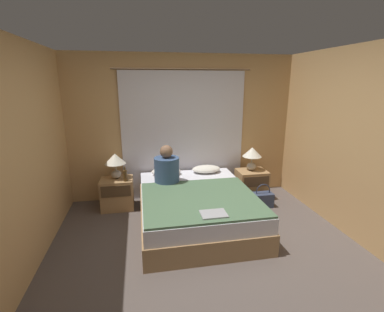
{
  "coord_description": "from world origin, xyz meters",
  "views": [
    {
      "loc": [
        -0.76,
        -2.83,
        2.04
      ],
      "look_at": [
        0.0,
        1.16,
        0.95
      ],
      "focal_mm": 26.0,
      "sensor_mm": 36.0,
      "label": 1
    }
  ],
  "objects_px": {
    "bed": "(196,207)",
    "nightstand_left": "(117,193)",
    "handbag_on_floor": "(263,199)",
    "lamp_left": "(115,161)",
    "beer_bottle_on_left_stand": "(125,175)",
    "nightstand_right": "(251,184)",
    "laptop_on_bed": "(214,214)",
    "lamp_right": "(252,154)",
    "pillow_right": "(206,169)",
    "person_left_in_bed": "(167,168)",
    "pillow_left": "(166,171)"
  },
  "relations": [
    {
      "from": "nightstand_left",
      "to": "beer_bottle_on_left_stand",
      "type": "distance_m",
      "value": 0.4
    },
    {
      "from": "nightstand_right",
      "to": "pillow_left",
      "type": "xyz_separation_m",
      "value": [
        -1.52,
        0.09,
        0.3
      ]
    },
    {
      "from": "nightstand_right",
      "to": "lamp_left",
      "type": "relative_size",
      "value": 1.25
    },
    {
      "from": "bed",
      "to": "pillow_right",
      "type": "height_order",
      "value": "pillow_right"
    },
    {
      "from": "beer_bottle_on_left_stand",
      "to": "handbag_on_floor",
      "type": "relative_size",
      "value": 0.59
    },
    {
      "from": "nightstand_left",
      "to": "person_left_in_bed",
      "type": "distance_m",
      "value": 0.98
    },
    {
      "from": "bed",
      "to": "pillow_left",
      "type": "height_order",
      "value": "pillow_left"
    },
    {
      "from": "bed",
      "to": "nightstand_left",
      "type": "distance_m",
      "value": 1.38
    },
    {
      "from": "nightstand_left",
      "to": "lamp_left",
      "type": "height_order",
      "value": "lamp_left"
    },
    {
      "from": "pillow_left",
      "to": "beer_bottle_on_left_stand",
      "type": "relative_size",
      "value": 2.09
    },
    {
      "from": "laptop_on_bed",
      "to": "lamp_right",
      "type": "bearing_deg",
      "value": 54.72
    },
    {
      "from": "bed",
      "to": "laptop_on_bed",
      "type": "relative_size",
      "value": 6.7
    },
    {
      "from": "nightstand_right",
      "to": "lamp_left",
      "type": "distance_m",
      "value": 2.41
    },
    {
      "from": "nightstand_left",
      "to": "lamp_left",
      "type": "bearing_deg",
      "value": 90.0
    },
    {
      "from": "nightstand_left",
      "to": "beer_bottle_on_left_stand",
      "type": "height_order",
      "value": "beer_bottle_on_left_stand"
    },
    {
      "from": "lamp_left",
      "to": "person_left_in_bed",
      "type": "height_order",
      "value": "person_left_in_bed"
    },
    {
      "from": "nightstand_left",
      "to": "handbag_on_floor",
      "type": "height_order",
      "value": "nightstand_left"
    },
    {
      "from": "lamp_right",
      "to": "laptop_on_bed",
      "type": "height_order",
      "value": "lamp_right"
    },
    {
      "from": "handbag_on_floor",
      "to": "nightstand_right",
      "type": "bearing_deg",
      "value": 95.29
    },
    {
      "from": "beer_bottle_on_left_stand",
      "to": "bed",
      "type": "bearing_deg",
      "value": -30.96
    },
    {
      "from": "nightstand_left",
      "to": "handbag_on_floor",
      "type": "distance_m",
      "value": 2.42
    },
    {
      "from": "nightstand_right",
      "to": "person_left_in_bed",
      "type": "height_order",
      "value": "person_left_in_bed"
    },
    {
      "from": "lamp_right",
      "to": "pillow_right",
      "type": "height_order",
      "value": "lamp_right"
    },
    {
      "from": "pillow_right",
      "to": "handbag_on_floor",
      "type": "xyz_separation_m",
      "value": [
        0.86,
        -0.49,
        -0.43
      ]
    },
    {
      "from": "bed",
      "to": "lamp_left",
      "type": "height_order",
      "value": "lamp_left"
    },
    {
      "from": "pillow_left",
      "to": "laptop_on_bed",
      "type": "xyz_separation_m",
      "value": [
        0.4,
        -1.63,
        -0.02
      ]
    },
    {
      "from": "handbag_on_floor",
      "to": "nightstand_left",
      "type": "bearing_deg",
      "value": 170.32
    },
    {
      "from": "bed",
      "to": "laptop_on_bed",
      "type": "bearing_deg",
      "value": -86.81
    },
    {
      "from": "lamp_left",
      "to": "beer_bottle_on_left_stand",
      "type": "bearing_deg",
      "value": -48.42
    },
    {
      "from": "nightstand_right",
      "to": "handbag_on_floor",
      "type": "xyz_separation_m",
      "value": [
        0.04,
        -0.41,
        -0.13
      ]
    },
    {
      "from": "lamp_left",
      "to": "pillow_right",
      "type": "height_order",
      "value": "lamp_left"
    },
    {
      "from": "lamp_left",
      "to": "nightstand_right",
      "type": "bearing_deg",
      "value": -1.15
    },
    {
      "from": "bed",
      "to": "nightstand_left",
      "type": "relative_size",
      "value": 3.98
    },
    {
      "from": "nightstand_left",
      "to": "laptop_on_bed",
      "type": "height_order",
      "value": "laptop_on_bed"
    },
    {
      "from": "nightstand_left",
      "to": "nightstand_right",
      "type": "xyz_separation_m",
      "value": [
        2.34,
        0.0,
        0.0
      ]
    },
    {
      "from": "pillow_right",
      "to": "person_left_in_bed",
      "type": "xyz_separation_m",
      "value": [
        -0.73,
        -0.39,
        0.18
      ]
    },
    {
      "from": "pillow_left",
      "to": "handbag_on_floor",
      "type": "height_order",
      "value": "pillow_left"
    },
    {
      "from": "lamp_left",
      "to": "handbag_on_floor",
      "type": "height_order",
      "value": "lamp_left"
    },
    {
      "from": "nightstand_right",
      "to": "lamp_right",
      "type": "xyz_separation_m",
      "value": [
        0.0,
        0.05,
        0.54
      ]
    },
    {
      "from": "pillow_left",
      "to": "person_left_in_bed",
      "type": "height_order",
      "value": "person_left_in_bed"
    },
    {
      "from": "beer_bottle_on_left_stand",
      "to": "handbag_on_floor",
      "type": "xyz_separation_m",
      "value": [
        2.23,
        -0.28,
        -0.47
      ]
    },
    {
      "from": "lamp_left",
      "to": "nightstand_left",
      "type": "bearing_deg",
      "value": -90.0
    },
    {
      "from": "bed",
      "to": "lamp_left",
      "type": "relative_size",
      "value": 4.96
    },
    {
      "from": "bed",
      "to": "pillow_right",
      "type": "distance_m",
      "value": 0.95
    },
    {
      "from": "pillow_right",
      "to": "bed",
      "type": "bearing_deg",
      "value": -113.17
    },
    {
      "from": "lamp_left",
      "to": "handbag_on_floor",
      "type": "bearing_deg",
      "value": -10.78
    },
    {
      "from": "bed",
      "to": "handbag_on_floor",
      "type": "distance_m",
      "value": 1.26
    },
    {
      "from": "lamp_left",
      "to": "beer_bottle_on_left_stand",
      "type": "xyz_separation_m",
      "value": [
        0.15,
        -0.17,
        -0.19
      ]
    },
    {
      "from": "pillow_left",
      "to": "laptop_on_bed",
      "type": "distance_m",
      "value": 1.68
    },
    {
      "from": "lamp_left",
      "to": "pillow_right",
      "type": "relative_size",
      "value": 0.83
    }
  ]
}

